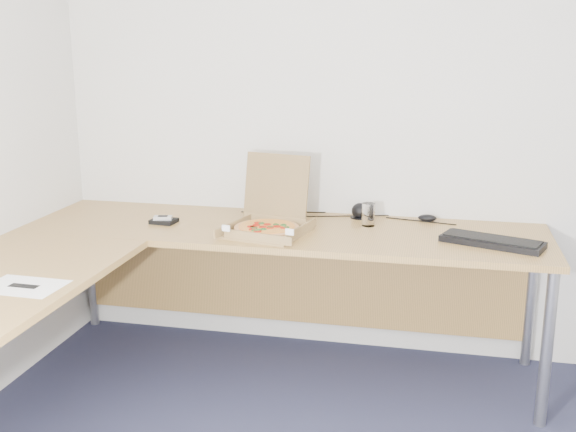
% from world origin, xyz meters
% --- Properties ---
extents(room_shell, '(3.50, 3.50, 2.50)m').
position_xyz_m(room_shell, '(0.00, 0.00, 1.25)').
color(room_shell, silver).
rests_on(room_shell, ground).
extents(desk, '(2.50, 2.20, 0.73)m').
position_xyz_m(desk, '(-0.82, 0.97, 0.70)').
color(desk, '#A97D40').
rests_on(desk, ground).
extents(pizza_box, '(0.34, 0.39, 0.34)m').
position_xyz_m(pizza_box, '(-0.55, 1.30, 0.77)').
color(pizza_box, olive).
rests_on(pizza_box, desk).
extents(drinking_glass, '(0.06, 0.06, 0.11)m').
position_xyz_m(drinking_glass, '(-0.10, 1.52, 0.79)').
color(drinking_glass, silver).
rests_on(drinking_glass, desk).
extents(keyboard, '(0.47, 0.30, 0.03)m').
position_xyz_m(keyboard, '(0.47, 1.32, 0.74)').
color(keyboard, black).
rests_on(keyboard, desk).
extents(mouse, '(0.09, 0.06, 0.03)m').
position_xyz_m(mouse, '(0.17, 1.68, 0.75)').
color(mouse, black).
rests_on(mouse, desk).
extents(wallet, '(0.13, 0.11, 0.02)m').
position_xyz_m(wallet, '(-1.10, 1.36, 0.74)').
color(wallet, black).
rests_on(wallet, desk).
extents(phone, '(0.10, 0.06, 0.02)m').
position_xyz_m(phone, '(-1.10, 1.35, 0.76)').
color(phone, '#B2B5BA').
rests_on(phone, wallet).
extents(paper_sheet, '(0.29, 0.21, 0.00)m').
position_xyz_m(paper_sheet, '(-1.24, 0.39, 0.73)').
color(paper_sheet, white).
rests_on(paper_sheet, desk).
extents(dome_speaker, '(0.10, 0.10, 0.08)m').
position_xyz_m(dome_speaker, '(-0.16, 1.67, 0.77)').
color(dome_speaker, black).
rests_on(dome_speaker, desk).
extents(cable_bundle, '(0.53, 0.11, 0.01)m').
position_xyz_m(cable_bundle, '(-0.26, 1.68, 0.73)').
color(cable_bundle, black).
rests_on(cable_bundle, desk).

